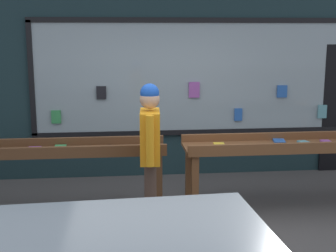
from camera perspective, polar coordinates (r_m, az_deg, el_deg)
ground_plane at (r=5.56m, az=1.79°, el=-12.99°), size 40.00×40.00×0.00m
shopfront_facade at (r=7.48m, az=0.00°, el=6.08°), size 7.14×0.29×3.22m
display_table_left at (r=6.09m, az=-14.48°, el=-3.57°), size 2.98×0.57×0.94m
display_table_right at (r=6.45m, az=15.26°, el=-2.81°), size 2.98×0.70×0.93m
person_browsing at (r=5.35m, az=-2.20°, el=-2.39°), size 0.25×0.68×1.73m
small_dog at (r=5.37m, az=-7.10°, el=-10.86°), size 0.29×0.52×0.40m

